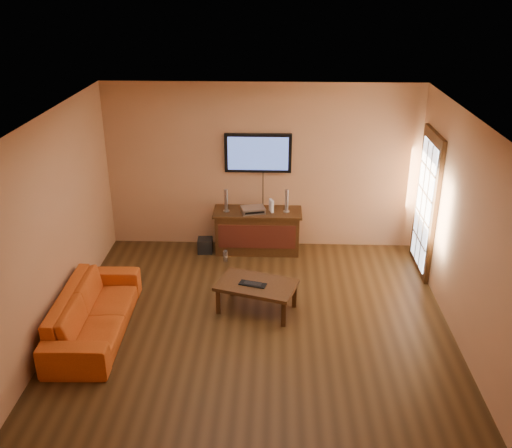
{
  "coord_description": "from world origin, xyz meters",
  "views": [
    {
      "loc": [
        0.23,
        -6.22,
        4.19
      ],
      "look_at": [
        -0.03,
        0.8,
        1.1
      ],
      "focal_mm": 40.0,
      "sensor_mm": 36.0,
      "label": 1
    }
  ],
  "objects_px": {
    "media_console": "(257,231)",
    "speaker_left": "(226,201)",
    "sofa": "(93,305)",
    "game_console": "(271,206)",
    "television": "(258,153)",
    "bottle": "(225,256)",
    "av_receiver": "(253,210)",
    "subwoofer": "(205,245)",
    "keyboard": "(253,284)",
    "speaker_right": "(287,202)",
    "coffee_table": "(257,287)"
  },
  "relations": [
    {
      "from": "media_console",
      "to": "speaker_left",
      "type": "relative_size",
      "value": 3.84
    },
    {
      "from": "media_console",
      "to": "av_receiver",
      "type": "bearing_deg",
      "value": -147.3
    },
    {
      "from": "coffee_table",
      "to": "keyboard",
      "type": "relative_size",
      "value": 3.05
    },
    {
      "from": "subwoofer",
      "to": "keyboard",
      "type": "bearing_deg",
      "value": -66.56
    },
    {
      "from": "speaker_left",
      "to": "subwoofer",
      "type": "xyz_separation_m",
      "value": [
        -0.35,
        -0.07,
        -0.75
      ]
    },
    {
      "from": "media_console",
      "to": "sofa",
      "type": "bearing_deg",
      "value": -129.22
    },
    {
      "from": "av_receiver",
      "to": "bottle",
      "type": "height_order",
      "value": "av_receiver"
    },
    {
      "from": "speaker_right",
      "to": "av_receiver",
      "type": "bearing_deg",
      "value": -175.96
    },
    {
      "from": "sofa",
      "to": "bottle",
      "type": "bearing_deg",
      "value": -38.04
    },
    {
      "from": "keyboard",
      "to": "av_receiver",
      "type": "bearing_deg",
      "value": 92.26
    },
    {
      "from": "keyboard",
      "to": "coffee_table",
      "type": "bearing_deg",
      "value": 31.24
    },
    {
      "from": "coffee_table",
      "to": "sofa",
      "type": "bearing_deg",
      "value": -163.56
    },
    {
      "from": "television",
      "to": "keyboard",
      "type": "relative_size",
      "value": 2.76
    },
    {
      "from": "television",
      "to": "game_console",
      "type": "bearing_deg",
      "value": -46.46
    },
    {
      "from": "speaker_left",
      "to": "av_receiver",
      "type": "relative_size",
      "value": 1.01
    },
    {
      "from": "speaker_right",
      "to": "bottle",
      "type": "bearing_deg",
      "value": -157.01
    },
    {
      "from": "coffee_table",
      "to": "bottle",
      "type": "distance_m",
      "value": 1.53
    },
    {
      "from": "speaker_left",
      "to": "bottle",
      "type": "xyz_separation_m",
      "value": [
        0.01,
        -0.39,
        -0.77
      ]
    },
    {
      "from": "bottle",
      "to": "keyboard",
      "type": "relative_size",
      "value": 0.53
    },
    {
      "from": "subwoofer",
      "to": "keyboard",
      "type": "xyz_separation_m",
      "value": [
        0.85,
        -1.76,
        0.3
      ]
    },
    {
      "from": "coffee_table",
      "to": "bottle",
      "type": "xyz_separation_m",
      "value": [
        -0.55,
        1.4,
        -0.26
      ]
    },
    {
      "from": "coffee_table",
      "to": "av_receiver",
      "type": "distance_m",
      "value": 1.82
    },
    {
      "from": "sofa",
      "to": "subwoofer",
      "type": "bearing_deg",
      "value": -27.28
    },
    {
      "from": "speaker_right",
      "to": "keyboard",
      "type": "distance_m",
      "value": 1.95
    },
    {
      "from": "sofa",
      "to": "television",
      "type": "bearing_deg",
      "value": -38.3
    },
    {
      "from": "television",
      "to": "game_console",
      "type": "height_order",
      "value": "television"
    },
    {
      "from": "television",
      "to": "bottle",
      "type": "height_order",
      "value": "television"
    },
    {
      "from": "speaker_right",
      "to": "media_console",
      "type": "bearing_deg",
      "value": 179.13
    },
    {
      "from": "game_console",
      "to": "keyboard",
      "type": "relative_size",
      "value": 0.52
    },
    {
      "from": "subwoofer",
      "to": "bottle",
      "type": "relative_size",
      "value": 1.15
    },
    {
      "from": "game_console",
      "to": "bottle",
      "type": "xyz_separation_m",
      "value": [
        -0.71,
        -0.41,
        -0.7
      ]
    },
    {
      "from": "media_console",
      "to": "bottle",
      "type": "bearing_deg",
      "value": -140.01
    },
    {
      "from": "media_console",
      "to": "game_console",
      "type": "xyz_separation_m",
      "value": [
        0.22,
        -0.01,
        0.45
      ]
    },
    {
      "from": "coffee_table",
      "to": "subwoofer",
      "type": "distance_m",
      "value": 1.97
    },
    {
      "from": "television",
      "to": "av_receiver",
      "type": "relative_size",
      "value": 2.9
    },
    {
      "from": "speaker_left",
      "to": "speaker_right",
      "type": "relative_size",
      "value": 0.99
    },
    {
      "from": "keyboard",
      "to": "speaker_left",
      "type": "bearing_deg",
      "value": 105.28
    },
    {
      "from": "speaker_left",
      "to": "bottle",
      "type": "bearing_deg",
      "value": -89.14
    },
    {
      "from": "media_console",
      "to": "game_console",
      "type": "relative_size",
      "value": 7.09
    },
    {
      "from": "media_console",
      "to": "subwoofer",
      "type": "relative_size",
      "value": 6.0
    },
    {
      "from": "sofa",
      "to": "game_console",
      "type": "bearing_deg",
      "value": -43.9
    },
    {
      "from": "av_receiver",
      "to": "subwoofer",
      "type": "xyz_separation_m",
      "value": [
        -0.78,
        -0.05,
        -0.62
      ]
    },
    {
      "from": "av_receiver",
      "to": "keyboard",
      "type": "height_order",
      "value": "av_receiver"
    },
    {
      "from": "av_receiver",
      "to": "keyboard",
      "type": "distance_m",
      "value": 1.84
    },
    {
      "from": "av_receiver",
      "to": "subwoofer",
      "type": "relative_size",
      "value": 1.55
    },
    {
      "from": "media_console",
      "to": "speaker_right",
      "type": "xyz_separation_m",
      "value": [
        0.46,
        -0.01,
        0.52
      ]
    },
    {
      "from": "media_console",
      "to": "keyboard",
      "type": "relative_size",
      "value": 3.69
    },
    {
      "from": "subwoofer",
      "to": "bottle",
      "type": "height_order",
      "value": "subwoofer"
    },
    {
      "from": "av_receiver",
      "to": "keyboard",
      "type": "xyz_separation_m",
      "value": [
        0.07,
        -1.8,
        -0.33
      ]
    },
    {
      "from": "television",
      "to": "game_console",
      "type": "xyz_separation_m",
      "value": [
        0.22,
        -0.23,
        -0.8
      ]
    }
  ]
}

